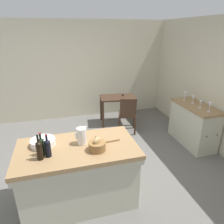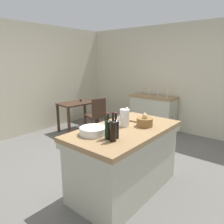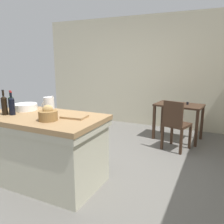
{
  "view_description": "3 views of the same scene",
  "coord_description": "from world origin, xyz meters",
  "px_view_note": "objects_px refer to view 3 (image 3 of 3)",
  "views": [
    {
      "loc": [
        -0.49,
        -3.0,
        2.32
      ],
      "look_at": [
        0.44,
        0.33,
        0.93
      ],
      "focal_mm": 32.57,
      "sensor_mm": 36.0,
      "label": 1
    },
    {
      "loc": [
        -2.45,
        -2.19,
        1.77
      ],
      "look_at": [
        0.3,
        0.09,
        0.88
      ],
      "focal_mm": 33.92,
      "sensor_mm": 36.0,
      "label": 2
    },
    {
      "loc": [
        1.7,
        -2.79,
        1.57
      ],
      "look_at": [
        0.29,
        0.18,
        0.83
      ],
      "focal_mm": 36.53,
      "sensor_mm": 36.0,
      "label": 3
    }
  ],
  "objects_px": {
    "pitcher": "(49,106)",
    "wine_bottle_green": "(4,105)",
    "wash_bowl": "(25,107)",
    "wooden_chair": "(175,124)",
    "wine_bottle_dark": "(12,106)",
    "bread_basket": "(48,115)",
    "cutting_board": "(75,117)",
    "writing_desk": "(179,110)",
    "island_table": "(44,146)",
    "wine_bottle_amber": "(11,104)"
  },
  "relations": [
    {
      "from": "writing_desk",
      "to": "wine_bottle_amber",
      "type": "bearing_deg",
      "value": -124.7
    },
    {
      "from": "wine_bottle_green",
      "to": "wine_bottle_dark",
      "type": "bearing_deg",
      "value": 20.63
    },
    {
      "from": "pitcher",
      "to": "wine_bottle_green",
      "type": "height_order",
      "value": "wine_bottle_green"
    },
    {
      "from": "wine_bottle_dark",
      "to": "wine_bottle_amber",
      "type": "relative_size",
      "value": 0.99
    },
    {
      "from": "pitcher",
      "to": "wash_bowl",
      "type": "xyz_separation_m",
      "value": [
        -0.51,
        0.09,
        -0.07
      ]
    },
    {
      "from": "wash_bowl",
      "to": "wine_bottle_amber",
      "type": "xyz_separation_m",
      "value": [
        0.0,
        -0.23,
        0.08
      ]
    },
    {
      "from": "pitcher",
      "to": "wine_bottle_dark",
      "type": "bearing_deg",
      "value": -155.78
    },
    {
      "from": "bread_basket",
      "to": "cutting_board",
      "type": "distance_m",
      "value": 0.32
    },
    {
      "from": "wine_bottle_dark",
      "to": "cutting_board",
      "type": "bearing_deg",
      "value": 15.78
    },
    {
      "from": "wooden_chair",
      "to": "wine_bottle_green",
      "type": "bearing_deg",
      "value": -132.4
    },
    {
      "from": "pitcher",
      "to": "bread_basket",
      "type": "relative_size",
      "value": 1.25
    },
    {
      "from": "wooden_chair",
      "to": "pitcher",
      "type": "xyz_separation_m",
      "value": [
        -1.29,
        -1.76,
        0.52
      ]
    },
    {
      "from": "writing_desk",
      "to": "wine_bottle_dark",
      "type": "distance_m",
      "value": 3.09
    },
    {
      "from": "writing_desk",
      "to": "wooden_chair",
      "type": "relative_size",
      "value": 1.06
    },
    {
      "from": "cutting_board",
      "to": "island_table",
      "type": "bearing_deg",
      "value": -167.46
    },
    {
      "from": "bread_basket",
      "to": "cutting_board",
      "type": "relative_size",
      "value": 0.75
    },
    {
      "from": "island_table",
      "to": "wash_bowl",
      "type": "relative_size",
      "value": 4.91
    },
    {
      "from": "wash_bowl",
      "to": "bread_basket",
      "type": "bearing_deg",
      "value": -24.77
    },
    {
      "from": "wine_bottle_green",
      "to": "cutting_board",
      "type": "bearing_deg",
      "value": 16.3
    },
    {
      "from": "wash_bowl",
      "to": "wine_bottle_dark",
      "type": "distance_m",
      "value": 0.31
    },
    {
      "from": "wooden_chair",
      "to": "wine_bottle_dark",
      "type": "relative_size",
      "value": 3.0
    },
    {
      "from": "pitcher",
      "to": "wine_bottle_amber",
      "type": "distance_m",
      "value": 0.52
    },
    {
      "from": "wash_bowl",
      "to": "cutting_board",
      "type": "xyz_separation_m",
      "value": [
        0.87,
        -0.06,
        -0.03
      ]
    },
    {
      "from": "wine_bottle_dark",
      "to": "island_table",
      "type": "bearing_deg",
      "value": 19.62
    },
    {
      "from": "wine_bottle_amber",
      "to": "wash_bowl",
      "type": "bearing_deg",
      "value": 90.12
    },
    {
      "from": "island_table",
      "to": "wooden_chair",
      "type": "xyz_separation_m",
      "value": [
        1.36,
        1.82,
        0.01
      ]
    },
    {
      "from": "island_table",
      "to": "wash_bowl",
      "type": "bearing_deg",
      "value": 159.43
    },
    {
      "from": "wine_bottle_amber",
      "to": "wine_bottle_green",
      "type": "bearing_deg",
      "value": -102.82
    },
    {
      "from": "pitcher",
      "to": "wine_bottle_green",
      "type": "xyz_separation_m",
      "value": [
        -0.53,
        -0.23,
        0.01
      ]
    },
    {
      "from": "wash_bowl",
      "to": "cutting_board",
      "type": "height_order",
      "value": "wash_bowl"
    },
    {
      "from": "wine_bottle_green",
      "to": "writing_desk",
      "type": "bearing_deg",
      "value": 55.93
    },
    {
      "from": "wooden_chair",
      "to": "wine_bottle_amber",
      "type": "height_order",
      "value": "wine_bottle_amber"
    },
    {
      "from": "wooden_chair",
      "to": "bread_basket",
      "type": "xyz_separation_m",
      "value": [
        -1.12,
        -1.97,
        0.47
      ]
    },
    {
      "from": "pitcher",
      "to": "bread_basket",
      "type": "distance_m",
      "value": 0.28
    },
    {
      "from": "wooden_chair",
      "to": "cutting_board",
      "type": "distance_m",
      "value": 2.0
    },
    {
      "from": "writing_desk",
      "to": "bread_basket",
      "type": "bearing_deg",
      "value": -112.42
    },
    {
      "from": "island_table",
      "to": "wine_bottle_dark",
      "type": "xyz_separation_m",
      "value": [
        -0.36,
        -0.13,
        0.53
      ]
    },
    {
      "from": "writing_desk",
      "to": "bread_basket",
      "type": "distance_m",
      "value": 2.82
    },
    {
      "from": "cutting_board",
      "to": "wine_bottle_amber",
      "type": "height_order",
      "value": "wine_bottle_amber"
    },
    {
      "from": "island_table",
      "to": "wine_bottle_green",
      "type": "height_order",
      "value": "wine_bottle_green"
    },
    {
      "from": "wash_bowl",
      "to": "wooden_chair",
      "type": "bearing_deg",
      "value": 42.82
    },
    {
      "from": "bread_basket",
      "to": "wine_bottle_green",
      "type": "distance_m",
      "value": 0.7
    },
    {
      "from": "bread_basket",
      "to": "cutting_board",
      "type": "height_order",
      "value": "bread_basket"
    },
    {
      "from": "writing_desk",
      "to": "pitcher",
      "type": "bearing_deg",
      "value": -117.49
    },
    {
      "from": "wine_bottle_dark",
      "to": "wash_bowl",
      "type": "bearing_deg",
      "value": 104.29
    },
    {
      "from": "island_table",
      "to": "cutting_board",
      "type": "relative_size",
      "value": 5.45
    },
    {
      "from": "wooden_chair",
      "to": "wine_bottle_amber",
      "type": "xyz_separation_m",
      "value": [
        -1.79,
        -1.9,
        0.53
      ]
    },
    {
      "from": "wooden_chair",
      "to": "wine_bottle_green",
      "type": "distance_m",
      "value": 2.74
    },
    {
      "from": "writing_desk",
      "to": "pitcher",
      "type": "xyz_separation_m",
      "value": [
        -1.24,
        -2.37,
        0.4
      ]
    },
    {
      "from": "bread_basket",
      "to": "wine_bottle_green",
      "type": "bearing_deg",
      "value": -178.84
    }
  ]
}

